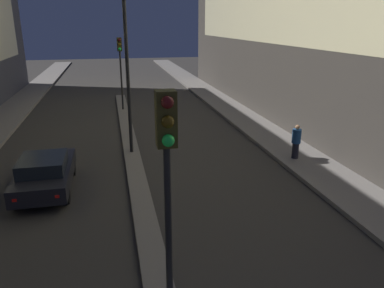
# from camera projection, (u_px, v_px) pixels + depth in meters

# --- Properties ---
(median_strip) EXTENTS (0.74, 29.12, 0.15)m
(median_strip) POSITION_uv_depth(u_px,v_px,m) (131.00, 150.00, 18.46)
(median_strip) COLOR #66605B
(median_strip) RESTS_ON ground
(traffic_light_near) EXTENTS (0.32, 0.42, 4.95)m
(traffic_light_near) POSITION_uv_depth(u_px,v_px,m) (167.00, 172.00, 6.08)
(traffic_light_near) COLOR black
(traffic_light_near) RESTS_ON median_strip
(traffic_light_mid) EXTENTS (0.32, 0.42, 4.95)m
(traffic_light_mid) POSITION_uv_depth(u_px,v_px,m) (120.00, 58.00, 25.58)
(traffic_light_mid) COLOR black
(traffic_light_mid) RESTS_ON median_strip
(street_lamp) EXTENTS (0.57, 0.57, 9.49)m
(street_lamp) POSITION_uv_depth(u_px,v_px,m) (124.00, 6.00, 15.92)
(street_lamp) COLOR black
(street_lamp) RESTS_ON median_strip
(car_left_lane) EXTENTS (1.87, 4.23, 1.42)m
(car_left_lane) POSITION_uv_depth(u_px,v_px,m) (45.00, 173.00, 13.95)
(car_left_lane) COLOR black
(car_left_lane) RESTS_ON ground
(pedestrian_on_right_sidewalk) EXTENTS (0.40, 0.40, 1.56)m
(pedestrian_on_right_sidewalk) POSITION_uv_depth(u_px,v_px,m) (296.00, 141.00, 16.84)
(pedestrian_on_right_sidewalk) COLOR black
(pedestrian_on_right_sidewalk) RESTS_ON sidewalk_right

